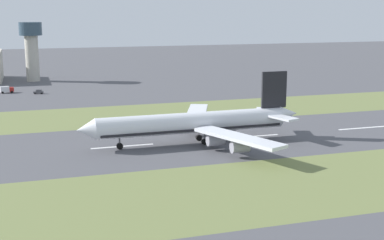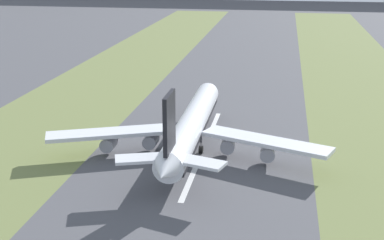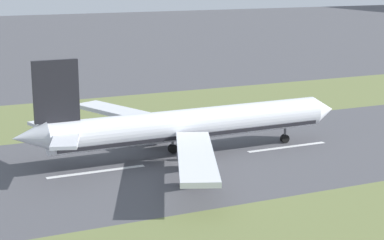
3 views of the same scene
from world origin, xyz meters
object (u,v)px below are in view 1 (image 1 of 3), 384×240
(service_truck, at_px, (6,89))
(apron_car, at_px, (39,92))
(airplane_main_jet, at_px, (198,123))
(control_tower, at_px, (31,45))

(service_truck, relative_size, apron_car, 1.37)
(airplane_main_jet, bearing_deg, service_truck, 25.66)
(control_tower, xyz_separation_m, apron_car, (-46.71, -1.27, -18.43))
(control_tower, bearing_deg, airplane_main_jet, -164.57)
(airplane_main_jet, height_order, apron_car, airplane_main_jet)
(control_tower, distance_m, apron_car, 50.23)
(control_tower, bearing_deg, apron_car, -178.44)
(service_truck, xyz_separation_m, apron_car, (-7.11, -14.19, -0.66))
(apron_car, bearing_deg, control_tower, 1.56)
(service_truck, height_order, apron_car, service_truck)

